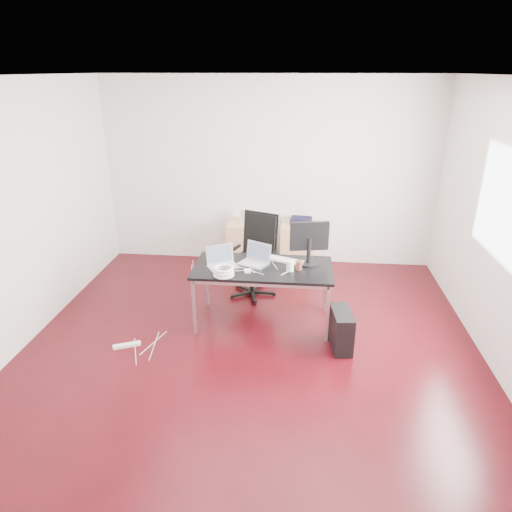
# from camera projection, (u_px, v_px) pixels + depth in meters

# --- Properties ---
(room_shell) EXTENTS (5.00, 5.00, 5.00)m
(room_shell) POSITION_uv_depth(u_px,v_px,m) (254.00, 226.00, 4.55)
(room_shell) COLOR #33050B
(room_shell) RESTS_ON ground
(desk) EXTENTS (1.60, 0.80, 0.73)m
(desk) POSITION_uv_depth(u_px,v_px,m) (263.00, 271.00, 5.31)
(desk) COLOR black
(desk) RESTS_ON ground
(office_chair) EXTENTS (0.62, 0.64, 1.08)m
(office_chair) POSITION_uv_depth(u_px,v_px,m) (255.00, 251.00, 6.07)
(office_chair) COLOR black
(office_chair) RESTS_ON ground
(filing_cabinet_left) EXTENTS (0.50, 0.50, 0.70)m
(filing_cabinet_left) POSITION_uv_depth(u_px,v_px,m) (245.00, 244.00, 7.04)
(filing_cabinet_left) COLOR tan
(filing_cabinet_left) RESTS_ON ground
(filing_cabinet_right) EXTENTS (0.50, 0.50, 0.70)m
(filing_cabinet_right) POSITION_uv_depth(u_px,v_px,m) (297.00, 246.00, 6.96)
(filing_cabinet_right) COLOR tan
(filing_cabinet_right) RESTS_ON ground
(pc_tower) EXTENTS (0.25, 0.47, 0.44)m
(pc_tower) POSITION_uv_depth(u_px,v_px,m) (341.00, 330.00, 4.97)
(pc_tower) COLOR black
(pc_tower) RESTS_ON ground
(wastebasket) EXTENTS (0.30, 0.30, 0.28)m
(wastebasket) POSITION_uv_depth(u_px,v_px,m) (264.00, 257.00, 7.11)
(wastebasket) COLOR black
(wastebasket) RESTS_ON ground
(power_strip) EXTENTS (0.30, 0.18, 0.04)m
(power_strip) POSITION_uv_depth(u_px,v_px,m) (127.00, 345.00, 5.05)
(power_strip) COLOR white
(power_strip) RESTS_ON ground
(laptop_left) EXTENTS (0.41, 0.38, 0.23)m
(laptop_left) POSITION_uv_depth(u_px,v_px,m) (222.00, 262.00, 5.28)
(laptop_left) COLOR silver
(laptop_left) RESTS_ON desk
(laptop_right) EXTENTS (0.41, 0.38, 0.23)m
(laptop_right) POSITION_uv_depth(u_px,v_px,m) (256.00, 259.00, 5.36)
(laptop_right) COLOR silver
(laptop_right) RESTS_ON desk
(monitor) EXTENTS (0.45, 0.26, 0.51)m
(monitor) POSITION_uv_depth(u_px,v_px,m) (309.00, 241.00, 5.27)
(monitor) COLOR black
(monitor) RESTS_ON desk
(keyboard) EXTENTS (0.46, 0.29, 0.02)m
(keyboard) POSITION_uv_depth(u_px,v_px,m) (286.00, 260.00, 5.43)
(keyboard) COLOR white
(keyboard) RESTS_ON desk
(cup_white) EXTENTS (0.11, 0.11, 0.12)m
(cup_white) POSITION_uv_depth(u_px,v_px,m) (290.00, 266.00, 5.16)
(cup_white) COLOR white
(cup_white) RESTS_ON desk
(cup_brown) EXTENTS (0.09, 0.09, 0.10)m
(cup_brown) POSITION_uv_depth(u_px,v_px,m) (299.00, 265.00, 5.19)
(cup_brown) COLOR #5C2A1F
(cup_brown) RESTS_ON desk
(cable_coil) EXTENTS (0.24, 0.24, 0.11)m
(cable_coil) POSITION_uv_depth(u_px,v_px,m) (224.00, 272.00, 5.03)
(cable_coil) COLOR white
(cable_coil) RESTS_ON desk
(power_adapter) EXTENTS (0.09, 0.09, 0.03)m
(power_adapter) POSITION_uv_depth(u_px,v_px,m) (247.00, 271.00, 5.14)
(power_adapter) COLOR white
(power_adapter) RESTS_ON desk
(speaker) EXTENTS (0.10, 0.09, 0.18)m
(speaker) POSITION_uv_depth(u_px,v_px,m) (243.00, 216.00, 6.89)
(speaker) COLOR #9E9E9E
(speaker) RESTS_ON filing_cabinet_left
(navy_garment) EXTENTS (0.33, 0.28, 0.09)m
(navy_garment) POSITION_uv_depth(u_px,v_px,m) (301.00, 221.00, 6.84)
(navy_garment) COLOR black
(navy_garment) RESTS_ON filing_cabinet_right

